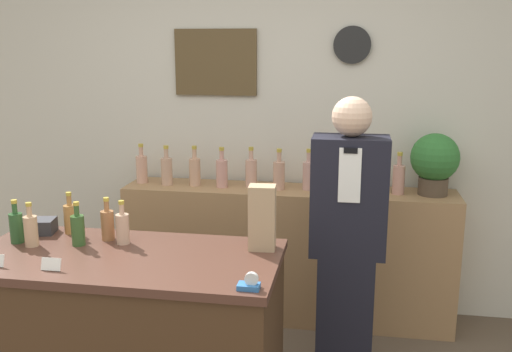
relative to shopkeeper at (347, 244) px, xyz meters
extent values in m
cube|color=beige|center=(-0.61, 0.94, 0.55)|extent=(5.20, 0.06, 2.70)
cube|color=#503D23|center=(-0.95, 0.89, 0.95)|extent=(0.58, 0.02, 0.45)
cylinder|color=black|center=(-0.02, 0.89, 1.07)|extent=(0.25, 0.03, 0.25)
cube|color=#9E754C|center=(-0.41, 0.69, -0.34)|extent=(2.23, 0.38, 0.92)
cube|color=#422B19|center=(-1.03, -0.63, -0.37)|extent=(1.43, 0.67, 0.87)
cube|color=#4B2D23|center=(-1.03, -0.63, 0.09)|extent=(1.46, 0.70, 0.04)
cube|color=black|center=(0.00, 0.00, -0.43)|extent=(0.31, 0.24, 0.75)
cube|color=black|center=(0.00, 0.00, 0.27)|extent=(0.41, 0.24, 0.65)
cube|color=white|center=(0.00, -0.12, 0.41)|extent=(0.11, 0.01, 0.29)
cube|color=black|center=(0.00, -0.13, 0.54)|extent=(0.07, 0.01, 0.03)
sphere|color=#DBB293|center=(0.00, 0.00, 0.70)|extent=(0.21, 0.21, 0.21)
cylinder|color=#4C3D2D|center=(0.53, 0.70, 0.18)|extent=(0.19, 0.19, 0.11)
sphere|color=#2D6B2D|center=(0.53, 0.70, 0.37)|extent=(0.31, 0.31, 0.31)
cube|color=tan|center=(-0.40, -0.45, 0.26)|extent=(0.13, 0.10, 0.32)
cube|color=#2D66A8|center=(-0.38, -0.91, 0.12)|extent=(0.09, 0.06, 0.02)
cylinder|color=silver|center=(-0.37, -0.91, 0.15)|extent=(0.06, 0.02, 0.06)
cube|color=white|center=(-1.27, -0.86, 0.13)|extent=(0.09, 0.02, 0.06)
cube|color=#2D2D33|center=(-1.57, -0.40, 0.14)|extent=(0.15, 0.14, 0.08)
cylinder|color=#274F27|center=(-1.62, -0.56, 0.18)|extent=(0.07, 0.07, 0.15)
cylinder|color=#274F27|center=(-1.62, -0.56, 0.28)|extent=(0.02, 0.02, 0.05)
cylinder|color=#B29933|center=(-1.62, -0.56, 0.32)|extent=(0.03, 0.03, 0.02)
cylinder|color=tan|center=(-1.52, -0.59, 0.18)|extent=(0.07, 0.07, 0.15)
cylinder|color=tan|center=(-1.52, -0.59, 0.28)|extent=(0.02, 0.02, 0.05)
cylinder|color=#B29933|center=(-1.52, -0.59, 0.32)|extent=(0.03, 0.03, 0.02)
cylinder|color=#A6723B|center=(-1.43, -0.38, 0.18)|extent=(0.07, 0.07, 0.15)
cylinder|color=#A6723B|center=(-1.43, -0.38, 0.28)|extent=(0.02, 0.02, 0.05)
cylinder|color=#B29933|center=(-1.43, -0.38, 0.32)|extent=(0.03, 0.03, 0.02)
cylinder|color=#315527|center=(-1.30, -0.54, 0.18)|extent=(0.07, 0.07, 0.15)
cylinder|color=#315527|center=(-1.30, -0.54, 0.28)|extent=(0.02, 0.02, 0.05)
cylinder|color=#B29933|center=(-1.30, -0.54, 0.32)|extent=(0.03, 0.03, 0.02)
cylinder|color=#9A643D|center=(-1.19, -0.44, 0.18)|extent=(0.07, 0.07, 0.15)
cylinder|color=#9A643D|center=(-1.19, -0.44, 0.28)|extent=(0.02, 0.02, 0.05)
cylinder|color=#B29933|center=(-1.19, -0.44, 0.32)|extent=(0.03, 0.03, 0.02)
cylinder|color=tan|center=(-1.10, -0.48, 0.18)|extent=(0.07, 0.07, 0.15)
cylinder|color=tan|center=(-1.10, -0.48, 0.28)|extent=(0.02, 0.02, 0.05)
cylinder|color=#B29933|center=(-1.10, -0.48, 0.32)|extent=(0.03, 0.03, 0.02)
cylinder|color=tan|center=(-1.44, 0.70, 0.21)|extent=(0.08, 0.08, 0.19)
cylinder|color=tan|center=(-1.44, 0.70, 0.34)|extent=(0.03, 0.03, 0.07)
cylinder|color=#B29933|center=(-1.44, 0.70, 0.39)|extent=(0.03, 0.03, 0.02)
cylinder|color=tan|center=(-1.25, 0.67, 0.21)|extent=(0.08, 0.08, 0.19)
cylinder|color=tan|center=(-1.25, 0.67, 0.34)|extent=(0.03, 0.03, 0.07)
cylinder|color=#B29933|center=(-1.25, 0.67, 0.39)|extent=(0.03, 0.03, 0.02)
cylinder|color=tan|center=(-1.05, 0.68, 0.21)|extent=(0.08, 0.08, 0.19)
cylinder|color=tan|center=(-1.05, 0.68, 0.34)|extent=(0.03, 0.03, 0.07)
cylinder|color=#B29933|center=(-1.05, 0.68, 0.39)|extent=(0.03, 0.03, 0.02)
cylinder|color=tan|center=(-0.86, 0.67, 0.21)|extent=(0.08, 0.08, 0.19)
cylinder|color=tan|center=(-0.86, 0.67, 0.34)|extent=(0.03, 0.03, 0.07)
cylinder|color=#B29933|center=(-0.86, 0.67, 0.39)|extent=(0.03, 0.03, 0.02)
cylinder|color=tan|center=(-0.66, 0.71, 0.21)|extent=(0.08, 0.08, 0.19)
cylinder|color=tan|center=(-0.66, 0.71, 0.34)|extent=(0.03, 0.03, 0.07)
cylinder|color=#B29933|center=(-0.66, 0.71, 0.39)|extent=(0.03, 0.03, 0.02)
cylinder|color=tan|center=(-0.47, 0.67, 0.21)|extent=(0.08, 0.08, 0.19)
cylinder|color=tan|center=(-0.47, 0.67, 0.34)|extent=(0.03, 0.03, 0.07)
cylinder|color=#B29933|center=(-0.47, 0.67, 0.39)|extent=(0.03, 0.03, 0.02)
cylinder|color=tan|center=(-0.27, 0.70, 0.21)|extent=(0.08, 0.08, 0.19)
cylinder|color=tan|center=(-0.27, 0.70, 0.34)|extent=(0.03, 0.03, 0.07)
cylinder|color=#B29933|center=(-0.27, 0.70, 0.39)|extent=(0.03, 0.03, 0.02)
cylinder|color=tan|center=(-0.08, 0.68, 0.21)|extent=(0.08, 0.08, 0.19)
cylinder|color=tan|center=(-0.08, 0.68, 0.34)|extent=(0.03, 0.03, 0.07)
cylinder|color=#B29933|center=(-0.08, 0.68, 0.39)|extent=(0.03, 0.03, 0.02)
cylinder|color=tan|center=(0.12, 0.70, 0.21)|extent=(0.08, 0.08, 0.19)
cylinder|color=tan|center=(0.12, 0.70, 0.34)|extent=(0.03, 0.03, 0.07)
cylinder|color=#B29933|center=(0.12, 0.70, 0.39)|extent=(0.03, 0.03, 0.02)
cylinder|color=tan|center=(0.31, 0.68, 0.21)|extent=(0.08, 0.08, 0.19)
cylinder|color=tan|center=(0.31, 0.68, 0.34)|extent=(0.03, 0.03, 0.07)
cylinder|color=#B29933|center=(0.31, 0.68, 0.39)|extent=(0.03, 0.03, 0.02)
camera|label=1|loc=(0.01, -3.01, 1.07)|focal=40.00mm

